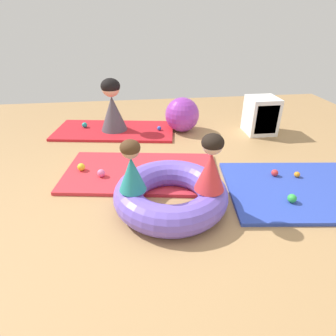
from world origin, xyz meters
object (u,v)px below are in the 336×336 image
(child_in_red, at_px, (211,163))
(play_ball_pink, at_px, (101,173))
(storage_cube, at_px, (262,116))
(exercise_ball_large, at_px, (182,115))
(play_ball_orange, at_px, (297,174))
(play_ball_teal, at_px, (85,125))
(inflatable_cushion, at_px, (171,194))
(child_in_teal, at_px, (131,167))
(play_ball_yellow, at_px, (81,167))
(play_ball_green, at_px, (292,198))
(play_ball_red, at_px, (275,173))
(play_ball_blue, at_px, (159,128))
(adult_seated, at_px, (112,106))

(child_in_red, height_order, play_ball_pink, child_in_red)
(play_ball_pink, height_order, storage_cube, storage_cube)
(play_ball_pink, bearing_deg, exercise_ball_large, 49.88)
(play_ball_pink, relative_size, play_ball_orange, 1.40)
(play_ball_orange, relative_size, exercise_ball_large, 0.12)
(play_ball_teal, xyz_separation_m, storage_cube, (2.77, -0.49, 0.20))
(inflatable_cushion, bearing_deg, play_ball_pink, 139.76)
(child_in_red, bearing_deg, exercise_ball_large, 77.96)
(child_in_teal, xyz_separation_m, play_ball_yellow, (-0.60, 0.87, -0.44))
(child_in_red, height_order, play_ball_green, child_in_red)
(play_ball_yellow, xyz_separation_m, play_ball_red, (2.21, -0.41, -0.01))
(play_ball_blue, bearing_deg, exercise_ball_large, 5.09)
(inflatable_cushion, relative_size, play_ball_green, 12.57)
(play_ball_red, bearing_deg, play_ball_yellow, 169.42)
(inflatable_cushion, bearing_deg, play_ball_teal, 116.31)
(inflatable_cushion, distance_m, play_ball_green, 1.19)
(exercise_ball_large, bearing_deg, play_ball_teal, 171.10)
(child_in_red, xyz_separation_m, play_ball_teal, (-1.43, 2.40, -0.46))
(play_ball_blue, distance_m, play_ball_pink, 1.57)
(play_ball_yellow, distance_m, play_ball_orange, 2.50)
(child_in_teal, xyz_separation_m, play_ball_orange, (1.85, 0.40, -0.45))
(child_in_red, relative_size, play_ball_red, 6.81)
(inflatable_cushion, xyz_separation_m, play_ball_teal, (-1.11, 2.24, -0.06))
(play_ball_green, xyz_separation_m, exercise_ball_large, (-0.73, 2.13, 0.18))
(inflatable_cushion, height_order, storage_cube, storage_cube)
(play_ball_yellow, relative_size, storage_cube, 0.16)
(adult_seated, bearing_deg, exercise_ball_large, -138.79)
(child_in_teal, distance_m, play_ball_green, 1.60)
(adult_seated, distance_m, play_ball_pink, 1.52)
(child_in_teal, bearing_deg, play_ball_red, 164.50)
(inflatable_cushion, xyz_separation_m, child_in_teal, (-0.36, -0.09, 0.38))
(play_ball_orange, bearing_deg, play_ball_red, 166.71)
(play_ball_green, relative_size, play_ball_pink, 0.97)
(exercise_ball_large, bearing_deg, play_ball_red, -63.94)
(child_in_teal, height_order, storage_cube, child_in_teal)
(child_in_red, xyz_separation_m, storage_cube, (1.34, 1.91, -0.26))
(inflatable_cushion, distance_m, play_ball_teal, 2.50)
(child_in_red, relative_size, exercise_ball_large, 0.98)
(inflatable_cushion, relative_size, play_ball_red, 14.21)
(adult_seated, height_order, play_ball_orange, adult_seated)
(child_in_teal, xyz_separation_m, play_ball_pink, (-0.36, 0.69, -0.43))
(play_ball_teal, height_order, exercise_ball_large, exercise_ball_large)
(play_ball_teal, bearing_deg, play_ball_red, -38.43)
(play_ball_pink, bearing_deg, play_ball_yellow, 144.52)
(child_in_red, bearing_deg, storage_cube, 46.41)
(adult_seated, xyz_separation_m, play_ball_yellow, (-0.34, -1.31, -0.34))
(adult_seated, relative_size, play_ball_orange, 12.43)
(child_in_red, distance_m, play_ball_orange, 1.34)
(inflatable_cushion, distance_m, play_ball_orange, 1.53)
(storage_cube, bearing_deg, adult_seated, 171.53)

